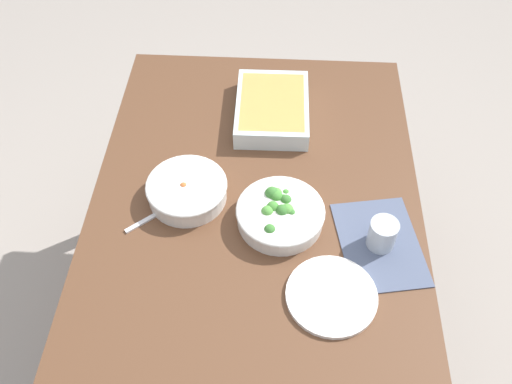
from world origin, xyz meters
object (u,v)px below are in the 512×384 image
object	(u,v)px
broccoli_bowl	(280,214)
baking_dish	(272,108)
spoon_by_stew	(163,210)
side_plate	(331,296)
stew_bowl	(187,190)
drink_cup	(382,235)

from	to	relation	value
broccoli_bowl	baking_dish	bearing A→B (deg)	4.96
broccoli_bowl	baking_dish	size ratio (longest dim) A/B	0.77
baking_dish	spoon_by_stew	bearing A→B (deg)	144.51
broccoli_bowl	side_plate	bearing A→B (deg)	-149.63
side_plate	stew_bowl	bearing A→B (deg)	53.15
stew_bowl	broccoli_bowl	xyz separation A→B (m)	(-0.07, -0.25, -0.00)
stew_bowl	baking_dish	bearing A→B (deg)	-32.74
broccoli_bowl	spoon_by_stew	bearing A→B (deg)	87.66
broccoli_bowl	drink_cup	xyz separation A→B (m)	(-0.06, -0.26, 0.01)
spoon_by_stew	baking_dish	bearing A→B (deg)	-35.49
drink_cup	spoon_by_stew	bearing A→B (deg)	82.60
baking_dish	drink_cup	bearing A→B (deg)	-147.86
spoon_by_stew	side_plate	bearing A→B (deg)	-117.77
broccoli_bowl	baking_dish	distance (m)	0.41
broccoli_bowl	drink_cup	world-z (taller)	drink_cup
side_plate	drink_cup	bearing A→B (deg)	-38.83
baking_dish	spoon_by_stew	world-z (taller)	baking_dish
stew_bowl	spoon_by_stew	xyz separation A→B (m)	(-0.05, 0.06, -0.03)
stew_bowl	baking_dish	world-z (taller)	same
broccoli_bowl	drink_cup	bearing A→B (deg)	-103.41
drink_cup	side_plate	distance (m)	0.21
baking_dish	side_plate	size ratio (longest dim) A/B	1.38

